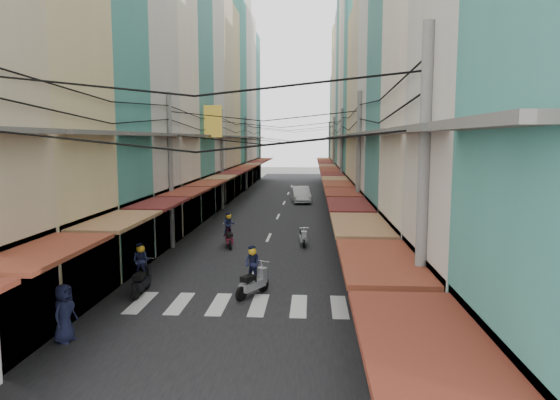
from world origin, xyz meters
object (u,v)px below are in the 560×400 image
at_px(white_car, 301,202).
at_px(traffic_sign, 383,228).
at_px(market_umbrella, 393,235).
at_px(bicycle, 422,268).

distance_m(white_car, traffic_sign, 25.42).
xyz_separation_m(white_car, traffic_sign, (3.95, -25.02, 2.16)).
bearing_deg(market_umbrella, traffic_sign, 140.51).
bearing_deg(traffic_sign, white_car, 98.96).
bearing_deg(traffic_sign, bicycle, 44.57).
bearing_deg(market_umbrella, white_car, 99.65).
height_order(white_car, market_umbrella, market_umbrella).
bearing_deg(white_car, market_umbrella, -86.80).
distance_m(market_umbrella, traffic_sign, 0.52).
relative_size(white_car, bicycle, 2.88).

